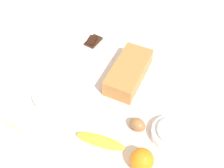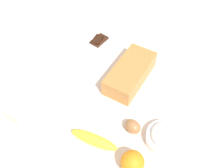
{
  "view_description": "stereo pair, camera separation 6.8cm",
  "coord_description": "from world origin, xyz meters",
  "px_view_note": "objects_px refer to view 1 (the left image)",
  "views": [
    {
      "loc": [
        0.65,
        0.29,
        0.9
      ],
      "look_at": [
        0.0,
        0.0,
        0.04
      ],
      "focal_mm": 42.0,
      "sensor_mm": 36.0,
      "label": 1
    },
    {
      "loc": [
        0.62,
        0.35,
        0.9
      ],
      "look_at": [
        0.0,
        0.0,
        0.04
      ],
      "focal_mm": 42.0,
      "sensor_mm": 36.0,
      "label": 2
    }
  ],
  "objects_px": {
    "flour_bowl": "(171,132)",
    "chocolate_plate": "(93,42)",
    "orange_fruit": "(142,160)",
    "egg_near_butter": "(138,125)",
    "loaf_pan": "(129,72)",
    "sugar_bowl": "(50,95)",
    "butter_block": "(19,117)",
    "banana": "(100,141)"
  },
  "relations": [
    {
      "from": "flour_bowl",
      "to": "chocolate_plate",
      "type": "distance_m",
      "value": 0.62
    },
    {
      "from": "flour_bowl",
      "to": "orange_fruit",
      "type": "distance_m",
      "value": 0.17
    },
    {
      "from": "egg_near_butter",
      "to": "loaf_pan",
      "type": "bearing_deg",
      "value": -150.76
    },
    {
      "from": "sugar_bowl",
      "to": "butter_block",
      "type": "height_order",
      "value": "sugar_bowl"
    },
    {
      "from": "sugar_bowl",
      "to": "orange_fruit",
      "type": "relative_size",
      "value": 1.77
    },
    {
      "from": "butter_block",
      "to": "sugar_bowl",
      "type": "bearing_deg",
      "value": 159.93
    },
    {
      "from": "chocolate_plate",
      "to": "sugar_bowl",
      "type": "bearing_deg",
      "value": -0.46
    },
    {
      "from": "orange_fruit",
      "to": "chocolate_plate",
      "type": "xyz_separation_m",
      "value": [
        -0.51,
        -0.44,
        -0.03
      ]
    },
    {
      "from": "loaf_pan",
      "to": "egg_near_butter",
      "type": "relative_size",
      "value": 4.28
    },
    {
      "from": "flour_bowl",
      "to": "chocolate_plate",
      "type": "relative_size",
      "value": 1.14
    },
    {
      "from": "butter_block",
      "to": "egg_near_butter",
      "type": "relative_size",
      "value": 1.37
    },
    {
      "from": "orange_fruit",
      "to": "chocolate_plate",
      "type": "height_order",
      "value": "orange_fruit"
    },
    {
      "from": "loaf_pan",
      "to": "butter_block",
      "type": "relative_size",
      "value": 3.12
    },
    {
      "from": "banana",
      "to": "egg_near_butter",
      "type": "relative_size",
      "value": 2.89
    },
    {
      "from": "chocolate_plate",
      "to": "egg_near_butter",
      "type": "bearing_deg",
      "value": 45.47
    },
    {
      "from": "orange_fruit",
      "to": "chocolate_plate",
      "type": "relative_size",
      "value": 0.64
    },
    {
      "from": "loaf_pan",
      "to": "egg_near_butter",
      "type": "xyz_separation_m",
      "value": [
        0.23,
        0.13,
        -0.02
      ]
    },
    {
      "from": "orange_fruit",
      "to": "egg_near_butter",
      "type": "distance_m",
      "value": 0.15
    },
    {
      "from": "egg_near_butter",
      "to": "flour_bowl",
      "type": "bearing_deg",
      "value": 98.61
    },
    {
      "from": "butter_block",
      "to": "loaf_pan",
      "type": "bearing_deg",
      "value": 141.97
    },
    {
      "from": "butter_block",
      "to": "chocolate_plate",
      "type": "bearing_deg",
      "value": 174.05
    },
    {
      "from": "loaf_pan",
      "to": "butter_block",
      "type": "xyz_separation_m",
      "value": [
        0.39,
        -0.31,
        -0.01
      ]
    },
    {
      "from": "loaf_pan",
      "to": "banana",
      "type": "xyz_separation_m",
      "value": [
        0.35,
        0.03,
        -0.02
      ]
    },
    {
      "from": "sugar_bowl",
      "to": "banana",
      "type": "distance_m",
      "value": 0.3
    },
    {
      "from": "butter_block",
      "to": "chocolate_plate",
      "type": "xyz_separation_m",
      "value": [
        -0.53,
        0.06,
        -0.02
      ]
    },
    {
      "from": "flour_bowl",
      "to": "banana",
      "type": "xyz_separation_m",
      "value": [
        0.14,
        -0.23,
        -0.01
      ]
    },
    {
      "from": "flour_bowl",
      "to": "orange_fruit",
      "type": "height_order",
      "value": "orange_fruit"
    },
    {
      "from": "sugar_bowl",
      "to": "orange_fruit",
      "type": "distance_m",
      "value": 0.46
    },
    {
      "from": "loaf_pan",
      "to": "flour_bowl",
      "type": "distance_m",
      "value": 0.33
    },
    {
      "from": "orange_fruit",
      "to": "egg_near_butter",
      "type": "xyz_separation_m",
      "value": [
        -0.13,
        -0.06,
        -0.02
      ]
    },
    {
      "from": "flour_bowl",
      "to": "banana",
      "type": "bearing_deg",
      "value": -58.93
    },
    {
      "from": "sugar_bowl",
      "to": "banana",
      "type": "height_order",
      "value": "sugar_bowl"
    },
    {
      "from": "banana",
      "to": "flour_bowl",
      "type": "bearing_deg",
      "value": 121.07
    },
    {
      "from": "loaf_pan",
      "to": "flour_bowl",
      "type": "relative_size",
      "value": 1.9
    },
    {
      "from": "egg_near_butter",
      "to": "chocolate_plate",
      "type": "distance_m",
      "value": 0.53
    },
    {
      "from": "egg_near_butter",
      "to": "chocolate_plate",
      "type": "height_order",
      "value": "egg_near_butter"
    },
    {
      "from": "loaf_pan",
      "to": "butter_block",
      "type": "distance_m",
      "value": 0.5
    },
    {
      "from": "flour_bowl",
      "to": "sugar_bowl",
      "type": "height_order",
      "value": "sugar_bowl"
    },
    {
      "from": "flour_bowl",
      "to": "orange_fruit",
      "type": "xyz_separation_m",
      "value": [
        0.15,
        -0.06,
        0.01
      ]
    },
    {
      "from": "sugar_bowl",
      "to": "butter_block",
      "type": "relative_size",
      "value": 1.64
    },
    {
      "from": "sugar_bowl",
      "to": "egg_near_butter",
      "type": "distance_m",
      "value": 0.38
    },
    {
      "from": "egg_near_butter",
      "to": "butter_block",
      "type": "bearing_deg",
      "value": -69.63
    }
  ]
}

